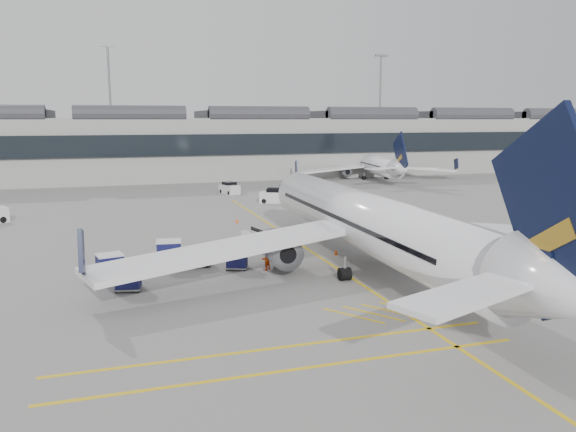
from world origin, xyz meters
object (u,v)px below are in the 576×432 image
object	(u,v)px
airliner_main	(370,224)
pushback_tug	(194,259)
belt_loader	(258,242)
ramp_agent_a	(231,254)
ramp_agent_b	(265,259)
baggage_cart_a	(169,253)

from	to	relation	value
airliner_main	pushback_tug	world-z (taller)	airliner_main
belt_loader	ramp_agent_a	distance (m)	5.81
belt_loader	ramp_agent_a	world-z (taller)	belt_loader
ramp_agent_b	pushback_tug	xyz separation A→B (m)	(-4.86, 2.53, -0.24)
airliner_main	ramp_agent_a	distance (m)	10.64
belt_loader	ramp_agent_b	size ratio (longest dim) A/B	2.78
ramp_agent_a	pushback_tug	distance (m)	2.80
belt_loader	pushback_tug	distance (m)	7.52
ramp_agent_a	ramp_agent_b	distance (m)	3.04
airliner_main	pushback_tug	xyz separation A→B (m)	(-12.10, 4.76, -2.82)
belt_loader	ramp_agent_a	bearing A→B (deg)	-113.60
belt_loader	ramp_agent_b	xyz separation A→B (m)	(-1.21, -6.98, 0.29)
airliner_main	ramp_agent_b	distance (m)	8.01
belt_loader	ramp_agent_b	distance (m)	7.09
airliner_main	baggage_cart_a	xyz separation A→B (m)	(-13.84, 5.24, -2.33)
belt_loader	baggage_cart_a	xyz separation A→B (m)	(-7.81, -3.97, 0.55)
belt_loader	ramp_agent_a	xyz separation A→B (m)	(-3.30, -4.78, 0.32)
ramp_agent_a	pushback_tug	world-z (taller)	ramp_agent_a
ramp_agent_b	ramp_agent_a	bearing A→B (deg)	-83.42
ramp_agent_a	ramp_agent_b	xyz separation A→B (m)	(2.09, -2.20, -0.03)
baggage_cart_a	pushback_tug	world-z (taller)	baggage_cart_a
ramp_agent_a	pushback_tug	xyz separation A→B (m)	(-2.77, 0.33, -0.27)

